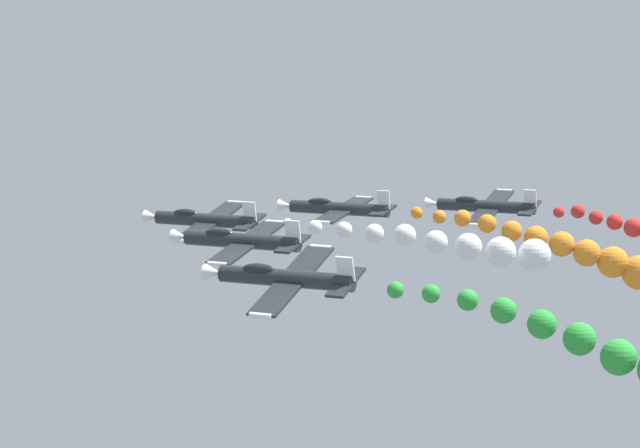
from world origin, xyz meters
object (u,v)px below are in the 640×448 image
object	(u,v)px
airplane_right_inner	(337,208)
airplane_right_outer	(484,206)
airplane_lead	(204,220)
airplane_left_inner	(240,240)
airplane_left_outer	(283,278)

from	to	relation	value
airplane_right_inner	airplane_right_outer	bearing A→B (deg)	-43.33
airplane_lead	airplane_left_inner	world-z (taller)	airplane_left_inner
airplane_lead	airplane_right_outer	world-z (taller)	airplane_lead
airplane_lead	airplane_right_inner	xyz separation A→B (m)	(9.98, -7.53, 0.17)
airplane_right_inner	airplane_left_inner	bearing A→B (deg)	-177.23
airplane_lead	airplane_left_outer	distance (m)	26.51
airplane_right_outer	airplane_left_outer	bearing A→B (deg)	179.23
airplane_right_inner	airplane_lead	bearing A→B (deg)	142.97
airplane_right_inner	airplane_right_outer	distance (m)	14.44
airplane_right_outer	airplane_left_inner	bearing A→B (deg)	163.70
airplane_right_inner	airplane_left_outer	bearing A→B (deg)	-162.91
airplane_lead	airplane_right_inner	world-z (taller)	airplane_right_inner
airplane_lead	airplane_right_outer	bearing A→B (deg)	-40.41
airplane_left_outer	airplane_right_outer	xyz separation A→B (m)	(40.92, -0.55, -0.15)
airplane_left_inner	airplane_right_outer	world-z (taller)	airplane_left_inner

